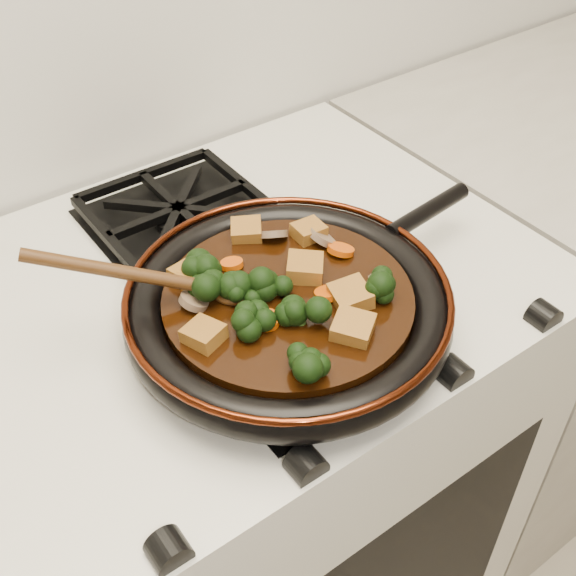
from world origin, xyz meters
TOP-DOWN VIEW (x-y plane):
  - stove at (0.00, 1.69)m, footprint 0.76×0.60m
  - burner_grate_front at (0.00, 1.55)m, footprint 0.23×0.23m
  - burner_grate_back at (0.00, 1.83)m, footprint 0.23×0.23m
  - skillet at (-0.00, 1.57)m, footprint 0.49×0.37m
  - braising_sauce at (-0.01, 1.57)m, footprint 0.28×0.28m
  - tofu_cube_0 at (0.02, 1.69)m, footprint 0.05×0.05m
  - tofu_cube_1 at (0.01, 1.48)m, footprint 0.06×0.06m
  - tofu_cube_2 at (-0.12, 1.57)m, footprint 0.05×0.05m
  - tofu_cube_3 at (-0.08, 1.66)m, footprint 0.05×0.04m
  - tofu_cube_4 at (0.03, 1.59)m, footprint 0.06×0.06m
  - tofu_cube_5 at (-0.07, 1.65)m, footprint 0.05×0.04m
  - tofu_cube_6 at (0.08, 1.64)m, footprint 0.04×0.03m
  - tofu_cube_7 at (0.04, 1.52)m, footprint 0.05×0.05m
  - broccoli_floret_0 at (0.08, 1.51)m, footprint 0.08×0.08m
  - broccoli_floret_1 at (-0.07, 1.55)m, footprint 0.08×0.07m
  - broccoli_floret_2 at (-0.06, 1.47)m, footprint 0.08×0.09m
  - broccoli_floret_3 at (-0.07, 1.62)m, footprint 0.09×0.09m
  - broccoli_floret_4 at (-0.06, 1.65)m, footprint 0.08×0.08m
  - broccoli_floret_5 at (-0.05, 1.59)m, footprint 0.08×0.08m
  - broccoli_floret_6 at (-0.02, 1.53)m, footprint 0.08×0.08m
  - broccoli_floret_7 at (-0.02, 1.58)m, footprint 0.07×0.07m
  - carrot_coin_0 at (0.03, 1.54)m, footprint 0.03×0.03m
  - carrot_coin_1 at (-0.05, 1.55)m, footprint 0.03×0.03m
  - carrot_coin_2 at (0.09, 1.59)m, footprint 0.03×0.03m
  - carrot_coin_3 at (-0.03, 1.65)m, footprint 0.03×0.03m
  - mushroom_slice_0 at (0.04, 1.66)m, footprint 0.05×0.05m
  - mushroom_slice_1 at (0.08, 1.52)m, footprint 0.04×0.04m
  - mushroom_slice_2 at (-0.10, 1.62)m, footprint 0.04×0.04m
  - mushroom_slice_3 at (0.08, 1.62)m, footprint 0.04×0.04m
  - wooden_spoon at (-0.10, 1.63)m, footprint 0.14×0.09m

SIDE VIEW (x-z plane):
  - stove at x=0.00m, z-range 0.00..0.90m
  - burner_grate_front at x=0.00m, z-range 0.90..0.93m
  - burner_grate_back at x=0.00m, z-range 0.90..0.93m
  - skillet at x=0.00m, z-range 0.92..0.97m
  - braising_sauce at x=-0.01m, z-range 0.94..0.96m
  - carrot_coin_0 at x=0.03m, z-range 0.96..0.97m
  - carrot_coin_1 at x=-0.05m, z-range 0.96..0.97m
  - carrot_coin_2 at x=0.09m, z-range 0.95..0.97m
  - carrot_coin_3 at x=-0.03m, z-range 0.96..0.97m
  - mushroom_slice_0 at x=0.04m, z-range 0.95..0.98m
  - mushroom_slice_1 at x=0.08m, z-range 0.95..0.98m
  - mushroom_slice_2 at x=-0.10m, z-range 0.96..0.98m
  - mushroom_slice_3 at x=0.08m, z-range 0.95..0.98m
  - tofu_cube_2 at x=-0.12m, z-range 0.95..0.98m
  - tofu_cube_3 at x=-0.08m, z-range 0.95..0.98m
  - tofu_cube_0 at x=0.02m, z-range 0.95..0.98m
  - tofu_cube_6 at x=0.08m, z-range 0.96..0.98m
  - tofu_cube_5 at x=-0.07m, z-range 0.96..0.98m
  - tofu_cube_7 at x=0.04m, z-range 0.95..0.98m
  - tofu_cube_1 at x=0.01m, z-range 0.95..0.98m
  - tofu_cube_4 at x=0.03m, z-range 0.95..0.98m
  - broccoli_floret_5 at x=-0.05m, z-range 0.94..0.99m
  - broccoli_floret_7 at x=-0.02m, z-range 0.93..1.00m
  - broccoli_floret_0 at x=0.08m, z-range 0.94..1.00m
  - broccoli_floret_2 at x=-0.06m, z-range 0.94..1.00m
  - broccoli_floret_6 at x=-0.02m, z-range 0.94..1.00m
  - broccoli_floret_1 at x=-0.07m, z-range 0.94..1.00m
  - broccoli_floret_4 at x=-0.06m, z-range 0.94..1.00m
  - broccoli_floret_3 at x=-0.07m, z-range 0.94..1.01m
  - wooden_spoon at x=-0.10m, z-range 0.87..1.10m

